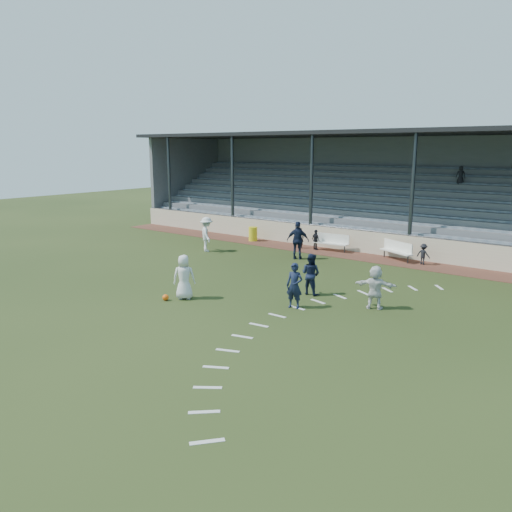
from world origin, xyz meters
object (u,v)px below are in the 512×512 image
(bench_left, at_px, (332,241))
(player_navy_lead, at_px, (294,286))
(football, at_px, (166,297))
(bench_right, at_px, (397,249))
(player_white_lead, at_px, (184,277))
(trash_bin, at_px, (253,234))

(bench_left, xyz_separation_m, player_navy_lead, (3.95, -9.77, 0.24))
(bench_left, bearing_deg, player_navy_lead, -72.90)
(football, xyz_separation_m, player_navy_lead, (4.34, 2.24, 0.71))
(football, relative_size, player_navy_lead, 0.15)
(bench_right, xyz_separation_m, player_white_lead, (-3.79, -11.44, 0.28))
(player_navy_lead, bearing_deg, bench_right, 78.48)
(bench_right, xyz_separation_m, football, (-4.19, -12.05, -0.46))
(player_white_lead, xyz_separation_m, player_navy_lead, (3.94, 1.63, -0.03))
(trash_bin, distance_m, player_white_lead, 12.38)
(bench_left, height_order, football, bench_left)
(bench_right, distance_m, player_white_lead, 12.06)
(bench_right, height_order, trash_bin, bench_right)
(bench_left, height_order, bench_right, same)
(trash_bin, xyz_separation_m, football, (4.97, -11.75, -0.33))
(trash_bin, height_order, player_navy_lead, player_navy_lead)
(trash_bin, relative_size, football, 3.57)
(player_white_lead, bearing_deg, trash_bin, -102.33)
(bench_left, height_order, player_white_lead, player_white_lead)
(player_white_lead, bearing_deg, player_navy_lead, 164.46)
(player_white_lead, bearing_deg, bench_left, -128.04)
(bench_right, relative_size, player_navy_lead, 1.20)
(bench_right, distance_m, player_navy_lead, 9.81)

